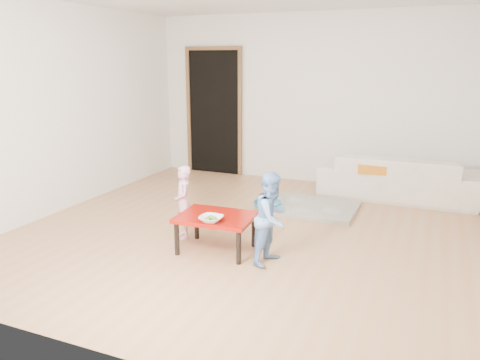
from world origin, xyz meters
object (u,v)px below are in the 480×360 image
Objects in this scene: basin at (267,206)px; bowl at (211,219)px; child_blue at (272,218)px; child_pink at (183,202)px; red_table at (216,233)px; sofa at (397,177)px.

bowl is at bearing -89.92° from basin.
child_pink is at bearing 88.95° from child_blue.
child_blue is (0.61, -0.04, 0.26)m from red_table.
child_pink is (-0.52, 0.38, -0.00)m from bowl.
red_table is at bearing -91.43° from basin.
child_pink is (-0.49, 0.19, 0.21)m from red_table.
basin is (-0.00, 1.64, -0.35)m from bowl.
sofa is 2.78× the size of red_table.
red_table reaches higher than basin.
bowl is 0.25× the size of child_blue.
bowl is 0.28× the size of child_pink.
red_table is 1.46m from basin.
bowl is 0.65m from child_pink.
child_blue is at bearing 14.12° from bowl.
basin is (-1.48, -1.23, -0.25)m from sofa.
child_blue is at bearing -4.14° from red_table.
basin is at bearing 32.16° from child_blue.
child_pink is (-2.01, -2.49, 0.09)m from sofa.
red_table is (-1.52, -2.69, -0.12)m from sofa.
bowl is at bearing -78.49° from red_table.
sofa is 3.20m from child_pink.
basin is (-0.58, 1.50, -0.39)m from child_blue.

